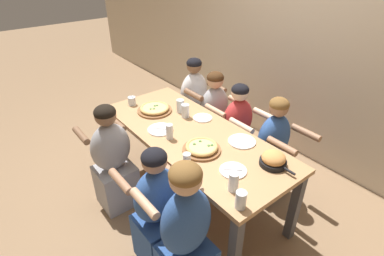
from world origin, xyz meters
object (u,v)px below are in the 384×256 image
object	(u,v)px
diner_far_midright	(271,154)
diner_near_midright	(158,213)
drinking_glass_b	(233,182)
drinking_glass_f	(170,132)
pizza_board_second	(202,148)
diner_near_midleft	(113,163)
drinking_glass_a	(180,107)
diner_near_right	(186,238)
empty_plate_a	(160,129)
drinking_glass_d	(241,200)
diner_far_center	(237,134)
pizza_board_main	(155,109)
drinking_glass_c	(187,161)
diner_far_midleft	(214,120)
skillet_bowl	(273,160)
diner_far_left	(194,107)
empty_plate_c	(203,118)
empty_plate_d	(242,141)
cocktail_glass_blue	(132,101)
drinking_glass_e	(185,112)
empty_plate_b	(233,170)

from	to	relation	value
diner_far_midright	diner_near_midright	bearing A→B (deg)	-1.89
drinking_glass_b	drinking_glass_f	size ratio (longest dim) A/B	1.04
pizza_board_second	diner_far_midright	bearing A→B (deg)	77.02
pizza_board_second	diner_near_midleft	distance (m)	0.86
drinking_glass_a	diner_near_right	distance (m)	1.39
empty_plate_a	drinking_glass_d	bearing A→B (deg)	-6.04
drinking_glass_d	diner_far_center	xyz separation A→B (m)	(-0.92, 0.94, -0.34)
pizza_board_main	drinking_glass_c	xyz separation A→B (m)	(0.91, -0.29, 0.03)
drinking_glass_c	diner_far_midleft	bearing A→B (deg)	128.12
skillet_bowl	drinking_glass_f	bearing A→B (deg)	-152.58
drinking_glass_c	diner_far_left	bearing A→B (deg)	139.24
empty_plate_c	diner_far_midright	distance (m)	0.74
diner_near_right	drinking_glass_b	bearing A→B (deg)	-2.63
empty_plate_c	drinking_glass_f	xyz separation A→B (m)	(0.10, -0.45, 0.06)
empty_plate_d	pizza_board_main	bearing A→B (deg)	-163.11
diner_far_center	drinking_glass_f	bearing A→B (deg)	-1.13
empty_plate_c	diner_near_midleft	xyz separation A→B (m)	(-0.23, -0.87, -0.27)
diner_near_right	diner_near_midright	world-z (taller)	diner_near_right
empty_plate_d	drinking_glass_b	bearing A→B (deg)	-52.10
diner_near_midleft	diner_far_left	size ratio (longest dim) A/B	0.96
pizza_board_second	empty_plate_d	size ratio (longest dim) A/B	1.33
drinking_glass_c	diner_far_center	xyz separation A→B (m)	(-0.38, 0.95, -0.33)
drinking_glass_d	pizza_board_second	bearing A→B (deg)	161.97
drinking_glass_a	diner_far_center	distance (m)	0.68
empty_plate_a	empty_plate_c	bearing A→B (deg)	80.59
diner_near_midleft	diner_far_left	xyz separation A→B (m)	(-0.38, 1.25, 0.02)
skillet_bowl	pizza_board_second	bearing A→B (deg)	-147.27
empty_plate_a	diner_far_left	size ratio (longest dim) A/B	0.21
diner_near_midleft	diner_near_midright	world-z (taller)	diner_near_midleft
empty_plate_d	diner_far_midright	distance (m)	0.47
cocktail_glass_blue	drinking_glass_f	xyz separation A→B (m)	(0.78, -0.06, 0.02)
drinking_glass_b	diner_far_midright	xyz separation A→B (m)	(-0.32, 0.86, -0.33)
skillet_bowl	drinking_glass_c	xyz separation A→B (m)	(-0.39, -0.53, 0.00)
diner_far_center	diner_far_left	size ratio (longest dim) A/B	0.93
cocktail_glass_blue	diner_near_right	distance (m)	1.65
drinking_glass_f	diner_near_midright	size ratio (longest dim) A/B	0.13
empty_plate_c	diner_far_left	xyz separation A→B (m)	(-0.61, 0.38, -0.25)
drinking_glass_a	diner_near_right	size ratio (longest dim) A/B	0.12
diner_near_right	diner_near_midright	size ratio (longest dim) A/B	1.09
drinking_glass_e	diner_near_midright	xyz separation A→B (m)	(0.66, -0.76, -0.33)
pizza_board_main	drinking_glass_a	bearing A→B (deg)	47.85
empty_plate_c	drinking_glass_a	xyz separation A→B (m)	(-0.24, -0.09, 0.05)
empty_plate_b	drinking_glass_c	size ratio (longest dim) A/B	1.75
empty_plate_b	diner_far_midleft	bearing A→B (deg)	144.39
diner_far_center	diner_far_left	world-z (taller)	diner_far_left
drinking_glass_c	skillet_bowl	bearing A→B (deg)	53.63
empty_plate_a	diner_far_midright	distance (m)	1.08
drinking_glass_c	diner_far_left	size ratio (longest dim) A/B	0.11
diner_near_midleft	skillet_bowl	bearing A→B (deg)	-53.29
diner_near_right	diner_near_midleft	xyz separation A→B (m)	(-1.10, 0.00, -0.04)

